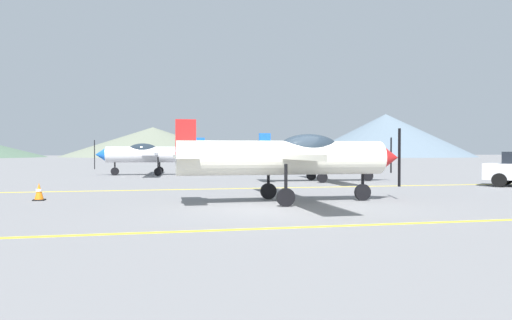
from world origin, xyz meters
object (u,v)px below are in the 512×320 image
Objects in this scene: airplane_near at (291,157)px; airplane_mid at (325,155)px; airplane_far at (152,154)px; traffic_cone_front at (39,192)px.

airplane_near is 0.99× the size of airplane_mid.
airplane_mid and airplane_far have the same top height.
airplane_mid reaches higher than traffic_cone_front.
airplane_far is (-4.57, 18.48, 0.00)m from airplane_near.
airplane_near is 10.69m from airplane_mid.
airplane_near reaches higher than traffic_cone_front.
airplane_mid is at bearing -43.69° from airplane_far.
traffic_cone_front is (-3.46, -16.18, -1.18)m from airplane_far.
airplane_near and airplane_far have the same top height.
traffic_cone_front is at bearing 164.04° from airplane_near.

